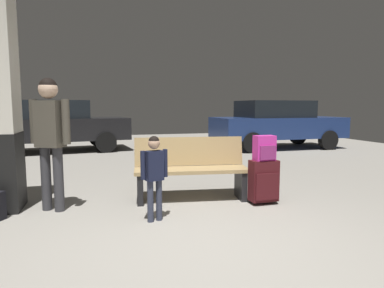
{
  "coord_description": "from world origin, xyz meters",
  "views": [
    {
      "loc": [
        -1.0,
        -2.86,
        1.34
      ],
      "look_at": [
        0.18,
        1.3,
        0.85
      ],
      "focal_mm": 31.42,
      "sensor_mm": 36.0,
      "label": 1
    }
  ],
  "objects_px": {
    "bench": "(191,169)",
    "suitcase": "(264,181)",
    "adult": "(50,130)",
    "backpack_bright": "(265,148)",
    "parked_car_side": "(277,123)",
    "child": "(154,169)",
    "parked_car_far": "(55,124)"
  },
  "relations": [
    {
      "from": "bench",
      "to": "child",
      "type": "bearing_deg",
      "value": -129.93
    },
    {
      "from": "backpack_bright",
      "to": "parked_car_side",
      "type": "distance_m",
      "value": 6.44
    },
    {
      "from": "bench",
      "to": "child",
      "type": "distance_m",
      "value": 1.04
    },
    {
      "from": "backpack_bright",
      "to": "parked_car_far",
      "type": "distance_m",
      "value": 7.36
    },
    {
      "from": "parked_car_far",
      "to": "parked_car_side",
      "type": "bearing_deg",
      "value": -8.8
    },
    {
      "from": "bench",
      "to": "parked_car_far",
      "type": "xyz_separation_m",
      "value": [
        -2.48,
        6.03,
        0.36
      ]
    },
    {
      "from": "suitcase",
      "to": "parked_car_far",
      "type": "bearing_deg",
      "value": 117.31
    },
    {
      "from": "backpack_bright",
      "to": "parked_car_far",
      "type": "relative_size",
      "value": 0.08
    },
    {
      "from": "suitcase",
      "to": "backpack_bright",
      "type": "xyz_separation_m",
      "value": [
        0.0,
        -0.0,
        0.45
      ]
    },
    {
      "from": "suitcase",
      "to": "parked_car_far",
      "type": "xyz_separation_m",
      "value": [
        -3.38,
        6.54,
        0.48
      ]
    },
    {
      "from": "backpack_bright",
      "to": "bench",
      "type": "bearing_deg",
      "value": 150.58
    },
    {
      "from": "child",
      "to": "backpack_bright",
      "type": "bearing_deg",
      "value": 10.27
    },
    {
      "from": "adult",
      "to": "parked_car_side",
      "type": "relative_size",
      "value": 0.41
    },
    {
      "from": "child",
      "to": "parked_car_side",
      "type": "bearing_deg",
      "value": 49.72
    },
    {
      "from": "backpack_bright",
      "to": "adult",
      "type": "xyz_separation_m",
      "value": [
        -2.75,
        0.47,
        0.27
      ]
    },
    {
      "from": "adult",
      "to": "parked_car_far",
      "type": "height_order",
      "value": "adult"
    },
    {
      "from": "parked_car_far",
      "to": "parked_car_side",
      "type": "distance_m",
      "value": 6.8
    },
    {
      "from": "bench",
      "to": "suitcase",
      "type": "bearing_deg",
      "value": -29.41
    },
    {
      "from": "backpack_bright",
      "to": "parked_car_side",
      "type": "height_order",
      "value": "parked_car_side"
    },
    {
      "from": "bench",
      "to": "suitcase",
      "type": "relative_size",
      "value": 2.74
    },
    {
      "from": "backpack_bright",
      "to": "parked_car_side",
      "type": "relative_size",
      "value": 0.08
    },
    {
      "from": "bench",
      "to": "parked_car_side",
      "type": "relative_size",
      "value": 0.4
    },
    {
      "from": "child",
      "to": "parked_car_side",
      "type": "distance_m",
      "value": 7.58
    },
    {
      "from": "suitcase",
      "to": "adult",
      "type": "relative_size",
      "value": 0.36
    },
    {
      "from": "parked_car_far",
      "to": "backpack_bright",
      "type": "bearing_deg",
      "value": -62.69
    },
    {
      "from": "bench",
      "to": "adult",
      "type": "relative_size",
      "value": 0.98
    },
    {
      "from": "bench",
      "to": "child",
      "type": "xyz_separation_m",
      "value": [
        -0.66,
        -0.79,
        0.17
      ]
    },
    {
      "from": "suitcase",
      "to": "parked_car_side",
      "type": "distance_m",
      "value": 6.46
    },
    {
      "from": "bench",
      "to": "adult",
      "type": "distance_m",
      "value": 1.95
    },
    {
      "from": "bench",
      "to": "adult",
      "type": "bearing_deg",
      "value": -178.95
    },
    {
      "from": "backpack_bright",
      "to": "child",
      "type": "bearing_deg",
      "value": -169.73
    },
    {
      "from": "bench",
      "to": "backpack_bright",
      "type": "relative_size",
      "value": 4.87
    }
  ]
}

